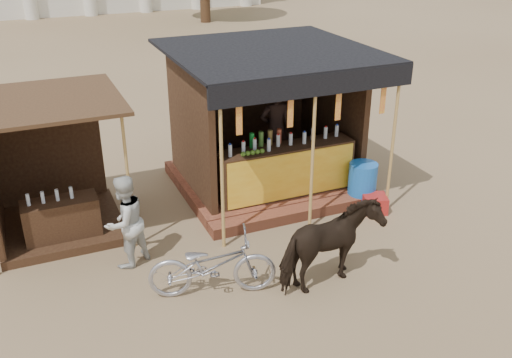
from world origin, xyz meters
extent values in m
plane|color=#846B4C|center=(0.00, 0.00, 0.00)|extent=(120.00, 120.00, 0.00)
cube|color=brown|center=(1.00, 3.50, 0.11)|extent=(3.40, 2.80, 0.22)
cube|color=brown|center=(1.00, 1.95, 0.10)|extent=(3.40, 0.35, 0.20)
cube|color=#3D2816|center=(1.00, 2.55, 0.69)|extent=(2.60, 0.55, 0.95)
cube|color=orange|center=(1.00, 2.27, 0.69)|extent=(2.50, 0.02, 0.88)
cube|color=#3D2816|center=(1.00, 4.75, 1.47)|extent=(3.00, 0.12, 2.50)
cube|color=#3D2816|center=(-0.50, 3.50, 1.47)|extent=(0.12, 2.50, 2.50)
cube|color=#3D2816|center=(2.50, 3.50, 1.47)|extent=(0.12, 2.50, 2.50)
cube|color=black|center=(1.00, 3.30, 2.75)|extent=(3.60, 3.60, 0.06)
cube|color=black|center=(1.00, 1.52, 2.57)|extent=(3.60, 0.06, 0.36)
cylinder|color=tan|center=(-0.60, 1.55, 1.38)|extent=(0.06, 0.06, 2.75)
cylinder|color=tan|center=(1.00, 1.55, 1.38)|extent=(0.06, 0.06, 2.75)
cylinder|color=tan|center=(2.60, 1.55, 1.38)|extent=(0.06, 0.06, 2.75)
cube|color=red|center=(-0.30, 1.55, 2.20)|extent=(0.10, 0.02, 0.55)
cube|color=red|center=(0.57, 1.55, 2.20)|extent=(0.10, 0.02, 0.55)
cube|color=red|center=(1.43, 1.55, 2.20)|extent=(0.10, 0.02, 0.55)
cube|color=red|center=(2.30, 1.55, 2.20)|extent=(0.10, 0.02, 0.55)
imported|color=black|center=(1.28, 3.60, 1.10)|extent=(0.69, 0.51, 1.76)
cube|color=#3D2816|center=(-3.00, 3.20, 0.07)|extent=(2.00, 2.00, 0.15)
cube|color=#3D2816|center=(-3.00, 4.15, 1.05)|extent=(1.90, 0.10, 2.10)
cube|color=#472D19|center=(-3.00, 3.10, 2.35)|extent=(2.40, 2.40, 0.06)
cylinder|color=tan|center=(-1.95, 2.15, 1.18)|extent=(0.05, 0.05, 2.35)
cube|color=#3D2816|center=(-3.00, 2.70, 0.40)|extent=(1.20, 0.50, 0.80)
imported|color=black|center=(0.44, -0.07, 0.66)|extent=(1.67, 1.00, 1.31)
imported|color=#A0A0A9|center=(-1.18, 0.42, 0.48)|extent=(1.93, 1.11, 0.96)
imported|color=#BBBCB5|center=(-2.14, 1.67, 0.75)|extent=(0.91, 0.86, 1.49)
cylinder|color=blue|center=(2.35, 2.00, 0.40)|extent=(0.67, 0.67, 0.81)
cube|color=maroon|center=(2.38, 1.61, 0.16)|extent=(0.54, 0.53, 0.31)
cube|color=#1C7F45|center=(2.08, 2.60, 0.20)|extent=(0.74, 0.63, 0.40)
cube|color=white|center=(2.08, 2.60, 0.43)|extent=(0.76, 0.66, 0.06)
camera|label=1|loc=(-3.30, -6.08, 5.01)|focal=40.00mm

